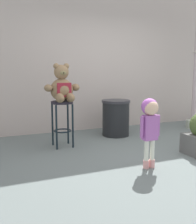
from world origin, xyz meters
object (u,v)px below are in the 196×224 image
Objects in this scene: teddy_bear at (62,87)px; child_walking at (150,118)px; bar_stool_with_teddy at (62,115)px; trash_bin at (116,118)px.

teddy_bear is 0.67× the size of child_walking.
teddy_bear is 1.66m from child_walking.
teddy_bear is (0.00, -0.03, 0.46)m from bar_stool_with_teddy.
bar_stool_with_teddy is at bearing -163.54° from trash_bin.
trash_bin is (0.42, 1.81, -0.32)m from child_walking.
trash_bin is at bearing 17.79° from teddy_bear.
teddy_bear reaches higher than child_walking.
child_walking is at bearing -61.81° from bar_stool_with_teddy.
trash_bin is at bearing 166.23° from child_walking.
teddy_bear reaches higher than bar_stool_with_teddy.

